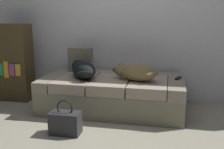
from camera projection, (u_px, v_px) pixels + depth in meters
ground_plane at (92, 144)px, 2.73m from camera, size 10.00×10.00×0.00m
back_wall at (121, 2)px, 3.94m from camera, size 6.40×0.10×2.80m
couch at (113, 93)px, 3.64m from camera, size 1.81×0.96×0.43m
dog_dark at (83, 69)px, 3.56m from camera, size 0.50×0.58×0.22m
dog_tan at (135, 72)px, 3.42m from camera, size 0.62×0.40×0.22m
tv_remote at (178, 78)px, 3.51m from camera, size 0.09×0.16×0.02m
throw_pillow at (81, 60)px, 3.92m from camera, size 0.34×0.12×0.34m
handbag at (65, 123)px, 2.92m from camera, size 0.32×0.18×0.38m
bookshelf at (12, 62)px, 4.01m from camera, size 0.56×0.30×1.10m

